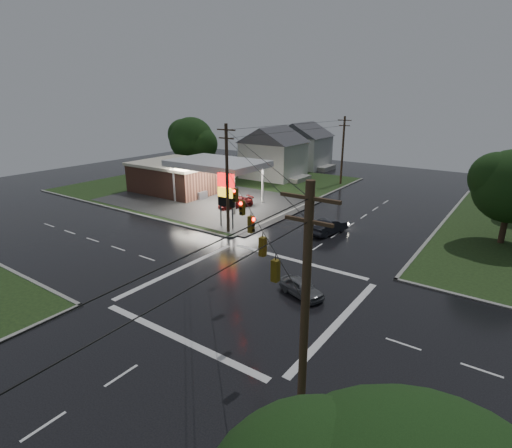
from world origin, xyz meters
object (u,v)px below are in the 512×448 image
Objects in this scene: utility_pole_nw at (227,178)px; tree_nw_behind at (192,140)px; gas_station at (185,175)px; car_crossing at (301,288)px; utility_pole_se at (304,323)px; utility_pole_n at (343,150)px; car_north at (329,226)px; house_far at (303,145)px; house_near at (274,152)px; pylon_sign at (226,191)px; car_pump at (235,203)px.

tree_nw_behind is (-24.34, 20.49, 0.46)m from utility_pole_nw.
gas_station is 34.19m from car_crossing.
utility_pole_se reaches higher than utility_pole_n.
tree_nw_behind is 2.13× the size of car_north.
house_far is (3.73, 28.30, 1.86)m from gas_station.
house_near is at bearing 113.37° from utility_pole_nw.
utility_pole_se reaches higher than tree_nw_behind.
house_near is 2.35× the size of car_north.
car_crossing is (13.87, -8.74, -3.39)m from pylon_sign.
utility_pole_se is (19.00, -19.00, 0.00)m from utility_pole_nw.
car_pump is (-18.04, 15.59, 0.04)m from car_crossing.
house_far is 52.85m from car_crossing.
house_far is (-11.45, 37.50, 0.39)m from pylon_sign.
pylon_sign is 28.34m from utility_pole_se.
tree_nw_behind is 23.62m from car_pump.
utility_pole_nw is 3.02× the size of car_crossing.
house_far reaches higher than car_pump.
utility_pole_nw reaches higher than car_crossing.
car_pump is (7.28, -30.64, -3.74)m from house_far.
house_far reaches higher than car_crossing.
utility_pole_n is 16.00m from house_far.
pylon_sign is 0.55× the size of utility_pole_se.
gas_station is 2.62× the size of tree_nw_behind.
pylon_sign is at bearing 76.80° from car_crossing.
car_north is (33.04, -14.89, -5.41)m from tree_nw_behind.
utility_pole_nw is 2.34× the size of car_north.
utility_pole_nw reaches higher than tree_nw_behind.
gas_station reaches higher than car_crossing.
utility_pole_nw is 1.00× the size of house_near.
house_far is 31.72m from car_pump.
car_north reaches higher than car_crossing.
gas_station is 7.19× the size of car_crossing.
car_north is at bearing 32.78° from utility_pole_nw.
utility_pole_se is 3.02× the size of car_crossing.
car_crossing is 0.80× the size of car_pump.
house_far is at bearing 106.98° from pylon_sign.
utility_pole_se is 2.41× the size of car_pump.
car_crossing is (25.32, -46.24, -3.78)m from house_far.
utility_pole_n reaches higher than pylon_sign.
utility_pole_nw reaches higher than utility_pole_n.
tree_nw_behind is at bearing 140.13° from pylon_sign.
utility_pole_se is 54.77m from house_near.
car_north is at bearing 36.37° from car_crossing.
house_near is 14.33m from tree_nw_behind.
tree_nw_behind is at bearing -12.37° from car_north.
car_crossing is at bearing -15.90° from car_pump.
utility_pole_nw is at bearing -31.72° from car_pump.
utility_pole_nw is at bearing 78.00° from car_crossing.
pylon_sign is 0.60× the size of tree_nw_behind.
utility_pole_nw is at bearing -45.00° from pylon_sign.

